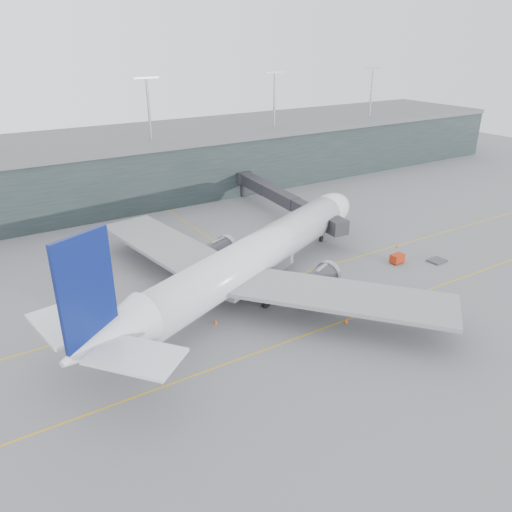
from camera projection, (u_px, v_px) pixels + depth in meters
ground at (235, 280)px, 84.47m from camera, size 320.00×320.00×0.00m
taxiline_a at (247, 289)px, 81.36m from camera, size 160.00×0.25×0.02m
taxiline_b at (307, 334)px, 68.96m from camera, size 160.00×0.25×0.02m
taxiline_lead_main at (208, 237)px, 102.40m from camera, size 0.25×60.00×0.02m
terminal at (121, 166)px, 126.35m from camera, size 240.00×36.00×29.00m
main_aircraft at (254, 257)px, 79.69m from camera, size 66.66×61.40×19.63m
jet_bridge at (274, 195)px, 112.46m from camera, size 6.78×43.79×6.48m
gse_cart at (397, 258)px, 90.27m from camera, size 2.60×1.77×1.70m
baggage_dolly at (437, 261)px, 91.18m from camera, size 3.23×2.66×0.31m
uld_a at (187, 257)px, 90.51m from camera, size 2.52×2.22×1.95m
uld_b at (188, 254)px, 92.15m from camera, size 2.21×1.95×1.70m
uld_c at (202, 255)px, 91.65m from camera, size 1.84×1.48×1.67m
cone_nose at (397, 246)px, 97.03m from camera, size 0.48×0.48×0.76m
cone_wing_stbd at (346, 321)px, 71.67m from camera, size 0.42×0.42×0.66m
cone_wing_port at (241, 249)px, 95.87m from camera, size 0.46×0.46×0.73m
cone_tail at (216, 322)px, 71.32m from camera, size 0.49×0.49×0.78m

